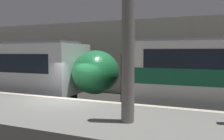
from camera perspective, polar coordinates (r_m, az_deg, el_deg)
The scene contains 4 objects.
ground_plane at distance 9.94m, azimuth -11.72°, elevation -13.05°, with size 120.00×120.00×0.00m, color #33302D.
platform at distance 8.40m, azimuth -18.58°, elevation -12.79°, with size 40.00×3.60×1.06m.
station_rear_barrier at distance 15.88m, azimuth 2.04°, elevation 3.38°, with size 50.00×0.15×5.29m.
support_pillar_near at distance 6.05m, azimuth 4.22°, elevation 5.36°, with size 0.36×0.36×4.07m.
Camera 1 is at (5.15, -7.94, 3.02)m, focal length 35.00 mm.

